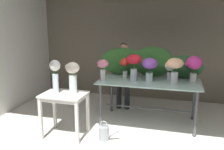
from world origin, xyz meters
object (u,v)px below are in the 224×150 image
at_px(vase_scarlet_roses, 125,65).
at_px(vase_magenta_peonies, 194,65).
at_px(vase_peach_hydrangea, 175,67).
at_px(watering_can, 104,133).
at_px(florist, 123,69).
at_px(vase_cream_lisianthus_tall, 73,75).
at_px(vase_rosy_freesia, 103,67).
at_px(vase_white_roses_tall, 55,74).
at_px(vase_crimson_dahlias, 134,63).
at_px(display_table_glass, 149,87).
at_px(side_table_white, 64,100).
at_px(vase_violet_stock, 150,66).
at_px(vase_ivory_ranunculus, 170,69).

bearing_deg(vase_scarlet_roses, vase_magenta_peonies, 1.49).
relative_size(vase_peach_hydrangea, watering_can, 1.38).
height_order(florist, vase_cream_lisianthus_tall, florist).
distance_m(vase_rosy_freesia, vase_peach_hydrangea, 1.34).
distance_m(vase_peach_hydrangea, vase_white_roses_tall, 2.12).
bearing_deg(vase_crimson_dahlias, vase_white_roses_tall, -143.31).
distance_m(display_table_glass, vase_crimson_dahlias, 0.55).
height_order(vase_scarlet_roses, vase_white_roses_tall, vase_white_roses_tall).
bearing_deg(side_table_white, vase_cream_lisianthus_tall, 20.19).
height_order(display_table_glass, vase_scarlet_roses, vase_scarlet_roses).
height_order(florist, vase_white_roses_tall, florist).
height_order(vase_crimson_dahlias, vase_white_roses_tall, vase_crimson_dahlias).
distance_m(vase_violet_stock, vase_magenta_peonies, 0.83).
bearing_deg(vase_white_roses_tall, vase_ivory_ranunculus, 31.72).
height_order(side_table_white, florist, florist).
bearing_deg(vase_scarlet_roses, vase_ivory_ranunculus, 4.80).
height_order(florist, vase_magenta_peonies, florist).
distance_m(vase_ivory_ranunculus, vase_white_roses_tall, 2.19).
xyz_separation_m(vase_ivory_ranunculus, vase_cream_lisianthus_tall, (-1.56, -1.09, 0.02)).
bearing_deg(vase_scarlet_roses, side_table_white, -127.77).
bearing_deg(vase_cream_lisianthus_tall, vase_white_roses_tall, -169.46).
bearing_deg(florist, watering_can, -88.55).
distance_m(vase_rosy_freesia, vase_magenta_peonies, 1.72).
distance_m(vase_scarlet_roses, vase_peach_hydrangea, 1.01).
distance_m(vase_ivory_ranunculus, watering_can, 1.78).
bearing_deg(vase_magenta_peonies, vase_crimson_dahlias, -168.72).
xyz_separation_m(vase_crimson_dahlias, vase_magenta_peonies, (1.11, 0.22, -0.02)).
bearing_deg(vase_violet_stock, display_table_glass, 97.42).
xyz_separation_m(vase_rosy_freesia, vase_scarlet_roses, (0.36, 0.33, -0.01)).
bearing_deg(vase_ivory_ranunculus, vase_magenta_peonies, -5.15).
relative_size(vase_magenta_peonies, watering_can, 1.40).
bearing_deg(vase_peach_hydrangea, side_table_white, -155.50).
height_order(display_table_glass, vase_rosy_freesia, vase_rosy_freesia).
bearing_deg(vase_crimson_dahlias, vase_rosy_freesia, -166.43).
height_order(display_table_glass, vase_violet_stock, vase_violet_stock).
height_order(vase_violet_stock, vase_white_roses_tall, vase_white_roses_tall).
xyz_separation_m(vase_crimson_dahlias, vase_peach_hydrangea, (0.76, -0.07, -0.02)).
height_order(vase_crimson_dahlias, vase_violet_stock, vase_crimson_dahlias).
xyz_separation_m(vase_ivory_ranunculus, vase_violet_stock, (-0.37, -0.22, 0.07)).
height_order(vase_magenta_peonies, vase_white_roses_tall, same).
distance_m(side_table_white, vase_ivory_ranunculus, 2.10).
distance_m(vase_ivory_ranunculus, vase_magenta_peonies, 0.45).
bearing_deg(display_table_glass, vase_violet_stock, -82.58).
bearing_deg(vase_rosy_freesia, vase_scarlet_roses, 41.76).
relative_size(vase_crimson_dahlias, watering_can, 1.46).
bearing_deg(vase_rosy_freesia, vase_ivory_ranunculus, 17.81).
xyz_separation_m(vase_ivory_ranunculus, vase_magenta_peonies, (0.44, -0.04, 0.10)).
distance_m(display_table_glass, vase_white_roses_tall, 1.81).
height_order(vase_rosy_freesia, vase_violet_stock, vase_violet_stock).
height_order(vase_rosy_freesia, vase_peach_hydrangea, vase_peach_hydrangea).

